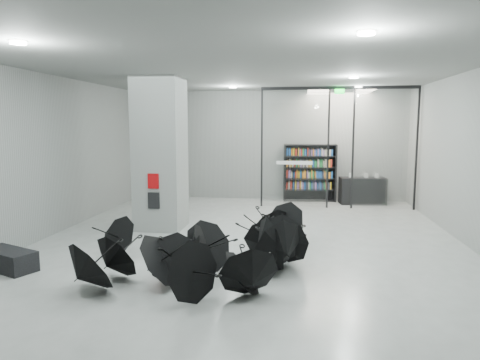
# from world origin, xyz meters

# --- Properties ---
(room) EXTENTS (14.00, 14.02, 4.01)m
(room) POSITION_xyz_m (0.00, 0.00, 2.84)
(room) COLOR gray
(room) RESTS_ON ground
(column) EXTENTS (1.20, 1.20, 4.00)m
(column) POSITION_xyz_m (-2.50, 2.00, 2.00)
(column) COLOR slate
(column) RESTS_ON ground
(fire_cabinet) EXTENTS (0.28, 0.04, 0.38)m
(fire_cabinet) POSITION_xyz_m (-2.50, 1.38, 1.35)
(fire_cabinet) COLOR #A50A07
(fire_cabinet) RESTS_ON column
(info_panel) EXTENTS (0.30, 0.03, 0.42)m
(info_panel) POSITION_xyz_m (-2.50, 1.38, 0.85)
(info_panel) COLOR black
(info_panel) RESTS_ON column
(exit_sign) EXTENTS (0.30, 0.06, 0.15)m
(exit_sign) POSITION_xyz_m (2.40, 5.30, 3.82)
(exit_sign) COLOR #0CE533
(exit_sign) RESTS_ON room
(glass_partition) EXTENTS (5.06, 0.08, 4.00)m
(glass_partition) POSITION_xyz_m (2.39, 5.50, 2.18)
(glass_partition) COLOR silver
(glass_partition) RESTS_ON ground
(bench) EXTENTS (1.31, 0.94, 0.39)m
(bench) POSITION_xyz_m (-4.36, -1.72, 0.19)
(bench) COLOR black
(bench) RESTS_ON ground
(bookshelf) EXTENTS (1.90, 0.54, 2.06)m
(bookshelf) POSITION_xyz_m (1.55, 6.75, 1.03)
(bookshelf) COLOR black
(bookshelf) RESTS_ON ground
(shop_counter) EXTENTS (1.62, 0.79, 0.93)m
(shop_counter) POSITION_xyz_m (3.37, 6.39, 0.47)
(shop_counter) COLOR black
(shop_counter) RESTS_ON ground
(umbrella_cluster) EXTENTS (4.86, 4.85, 1.30)m
(umbrella_cluster) POSITION_xyz_m (-0.14, -1.23, 0.31)
(umbrella_cluster) COLOR black
(umbrella_cluster) RESTS_ON ground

